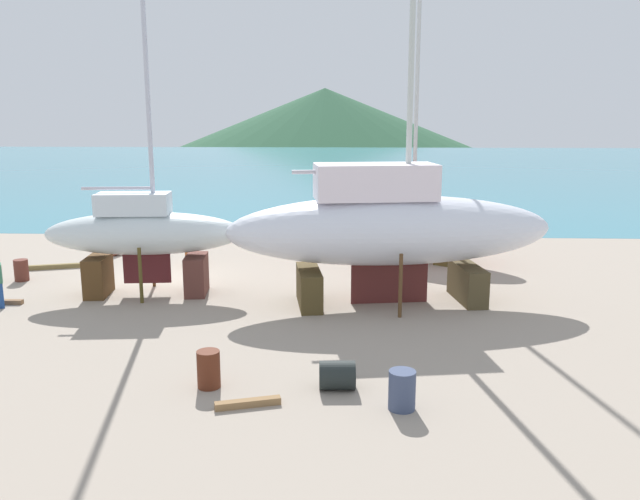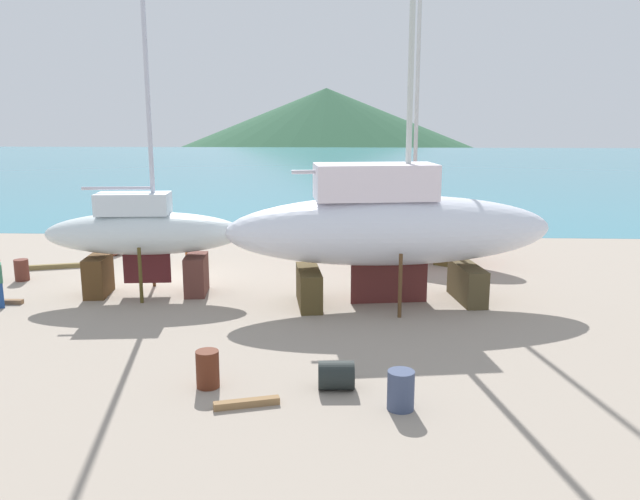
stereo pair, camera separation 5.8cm
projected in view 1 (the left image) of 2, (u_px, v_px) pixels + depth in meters
name	position (u px, v px, depth m)	size (l,w,h in m)	color
ground_plane	(121.00, 313.00, 20.53)	(54.28, 54.28, 0.00)	gray
sea_water	(292.00, 166.00, 80.06)	(131.20, 94.63, 0.01)	teal
headland_hill	(325.00, 137.00, 188.04)	(140.62, 140.62, 27.78)	#244D32
sailboat_large_starboard	(144.00, 235.00, 22.23)	(6.96, 2.62, 11.26)	#562F28
sailboat_small_center	(389.00, 227.00, 21.11)	(11.09, 4.50, 16.58)	#4B4027
sailboat_mid_port	(403.00, 211.00, 28.50)	(9.04, 6.74, 15.49)	#4C3C1B
barrel_ochre	(117.00, 248.00, 29.09)	(0.56, 0.56, 0.92)	brown
barrel_rust_mid	(402.00, 390.00, 13.73)	(0.58, 0.58, 0.86)	#3A4664
barrel_tipped_left	(337.00, 375.00, 14.76)	(0.66, 0.66, 0.82)	black
barrel_tipped_right	(209.00, 369.00, 14.83)	(0.54, 0.54, 0.88)	#542516
barrel_blue_faded	(21.00, 270.00, 24.44)	(0.52, 0.52, 0.82)	#5A2C22
barrel_by_slipway	(192.00, 256.00, 26.78)	(0.59, 0.59, 0.88)	brown
timber_plank_near	(54.00, 267.00, 26.39)	(2.16, 0.20, 0.19)	olive
timber_short_skew	(248.00, 403.00, 13.90)	(1.43, 0.20, 0.16)	olive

